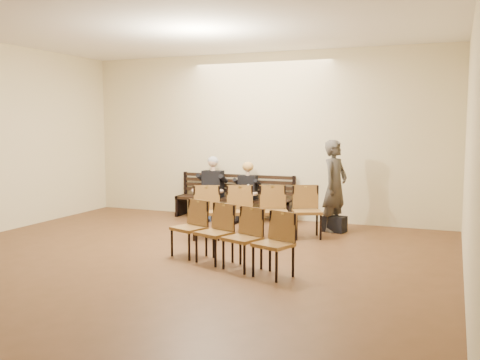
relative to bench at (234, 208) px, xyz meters
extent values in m
plane|color=brown|center=(0.49, -4.65, -0.23)|extent=(10.00, 10.00, 0.00)
cube|color=beige|center=(0.49, 0.35, 1.52)|extent=(8.00, 0.02, 3.50)
cube|color=beige|center=(4.49, -4.65, 1.52)|extent=(0.02, 10.00, 3.50)
cube|color=white|center=(0.49, -4.65, 3.27)|extent=(8.00, 10.00, 0.02)
cube|color=black|center=(0.00, 0.00, 0.00)|extent=(2.60, 0.90, 0.45)
cube|color=silver|center=(-0.49, -0.25, 0.34)|extent=(0.37, 0.32, 0.23)
cylinder|color=silver|center=(0.47, -0.36, 0.34)|extent=(0.09, 0.09, 0.23)
cube|color=black|center=(2.28, -0.56, -0.08)|extent=(0.45, 0.36, 0.30)
imported|color=#3D3832|center=(2.26, -0.50, 0.76)|extent=(0.67, 0.83, 1.98)
cube|color=brown|center=(1.12, -1.62, 0.24)|extent=(2.28, 1.38, 0.93)
cube|color=brown|center=(1.37, -3.51, 0.20)|extent=(2.12, 1.16, 0.86)
camera|label=1|loc=(4.32, -10.35, 1.79)|focal=40.00mm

